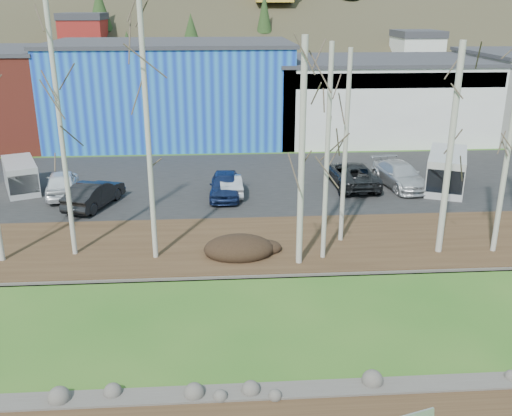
{
  "coord_description": "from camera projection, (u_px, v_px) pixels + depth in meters",
  "views": [
    {
      "loc": [
        -2.22,
        -11.45,
        11.34
      ],
      "look_at": [
        -0.52,
        13.01,
        2.5
      ],
      "focal_mm": 40.0,
      "sensor_mm": 36.0,
      "label": 1
    }
  ],
  "objects": [
    {
      "name": "dirt_strip",
      "position": [
        299.0,
        413.0,
        16.7
      ],
      "size": [
        80.0,
        1.8,
        0.03
      ],
      "primitive_type": "cube",
      "color": "#382616",
      "rests_on": "ground"
    },
    {
      "name": "car_2",
      "position": [
        225.0,
        185.0,
        34.68
      ],
      "size": [
        1.99,
        4.51,
        1.51
      ],
      "primitive_type": "imported",
      "rotation": [
        0.0,
        0.0,
        -0.05
      ],
      "color": "navy",
      "rests_on": "parking_lot"
    },
    {
      "name": "birch_2",
      "position": [
        148.0,
        135.0,
        24.68
      ],
      "size": [
        0.23,
        0.23,
        11.62
      ],
      "color": "beige",
      "rests_on": "far_bank"
    },
    {
      "name": "dirt_mound",
      "position": [
        239.0,
        248.0,
        26.86
      ],
      "size": [
        3.32,
        2.34,
        0.65
      ],
      "primitive_type": "ellipsoid",
      "color": "black",
      "rests_on": "far_bank"
    },
    {
      "name": "near_bank_rocks",
      "position": [
        295.0,
        392.0,
        17.65
      ],
      "size": [
        80.0,
        0.8,
        0.5
      ],
      "primitive_type": null,
      "color": "#47423D",
      "rests_on": "ground"
    },
    {
      "name": "van_grey",
      "position": [
        21.0,
        176.0,
        35.79
      ],
      "size": [
        3.29,
        4.63,
        1.87
      ],
      "rotation": [
        0.0,
        0.0,
        0.39
      ],
      "color": "silver",
      "rests_on": "parking_lot"
    },
    {
      "name": "car_4",
      "position": [
        352.0,
        174.0,
        36.79
      ],
      "size": [
        2.8,
        5.78,
        1.59
      ],
      "primitive_type": "imported",
      "rotation": [
        0.0,
        0.0,
        3.17
      ],
      "color": "#242527",
      "rests_on": "parking_lot"
    },
    {
      "name": "car_1",
      "position": [
        94.0,
        194.0,
        33.05
      ],
      "size": [
        3.06,
        4.9,
        1.52
      ],
      "primitive_type": "imported",
      "rotation": [
        0.0,
        0.0,
        2.8
      ],
      "color": "black",
      "rests_on": "parking_lot"
    },
    {
      "name": "birch_7",
      "position": [
        509.0,
        147.0,
        25.61
      ],
      "size": [
        0.24,
        0.24,
        10.19
      ],
      "color": "beige",
      "rests_on": "far_bank"
    },
    {
      "name": "birch_1",
      "position": [
        61.0,
        135.0,
        25.07
      ],
      "size": [
        0.22,
        0.22,
        11.46
      ],
      "color": "beige",
      "rests_on": "far_bank"
    },
    {
      "name": "birch_4",
      "position": [
        345.0,
        149.0,
        27.01
      ],
      "size": [
        0.22,
        0.22,
        9.32
      ],
      "color": "beige",
      "rests_on": "far_bank"
    },
    {
      "name": "car_3",
      "position": [
        230.0,
        184.0,
        35.23
      ],
      "size": [
        1.57,
        3.93,
        1.27
      ],
      "primitive_type": "imported",
      "rotation": [
        0.0,
        0.0,
        3.2
      ],
      "color": "silver",
      "rests_on": "parking_lot"
    },
    {
      "name": "birch_5",
      "position": [
        327.0,
        156.0,
        25.0
      ],
      "size": [
        0.21,
        0.21,
        9.72
      ],
      "color": "beige",
      "rests_on": "far_bank"
    },
    {
      "name": "far_bank_rocks",
      "position": [
        270.0,
        274.0,
        25.34
      ],
      "size": [
        80.0,
        0.8,
        0.46
      ],
      "primitive_type": null,
      "color": "#47423D",
      "rests_on": "ground"
    },
    {
      "name": "building_blue",
      "position": [
        172.0,
        91.0,
        49.53
      ],
      "size": [
        20.4,
        12.24,
        8.3
      ],
      "color": "#1537AC",
      "rests_on": "ground"
    },
    {
      "name": "car_5",
      "position": [
        400.0,
        175.0,
        36.64
      ],
      "size": [
        2.97,
        5.55,
        1.53
      ],
      "primitive_type": "imported",
      "rotation": [
        0.0,
        0.0,
        0.16
      ],
      "color": "#BBBBBD",
      "rests_on": "parking_lot"
    },
    {
      "name": "river",
      "position": [
        280.0,
        322.0,
        21.49
      ],
      "size": [
        80.0,
        8.0,
        0.9
      ],
      "primitive_type": null,
      "color": "black",
      "rests_on": "ground"
    },
    {
      "name": "building_white",
      "position": [
        375.0,
        97.0,
        50.94
      ],
      "size": [
        18.36,
        12.24,
        6.8
      ],
      "color": "silver",
      "rests_on": "ground"
    },
    {
      "name": "birch_6",
      "position": [
        450.0,
        152.0,
        25.62
      ],
      "size": [
        0.29,
        0.29,
        9.72
      ],
      "color": "beige",
      "rests_on": "far_bank"
    },
    {
      "name": "birch_3",
      "position": [
        302.0,
        156.0,
        24.4
      ],
      "size": [
        0.28,
        0.28,
        10.0
      ],
      "color": "beige",
      "rests_on": "far_bank"
    },
    {
      "name": "van_white",
      "position": [
        446.0,
        171.0,
        36.05
      ],
      "size": [
        4.14,
        5.74,
        2.32
      ],
      "rotation": [
        0.0,
        0.0,
        -0.41
      ],
      "color": "silver",
      "rests_on": "parking_lot"
    },
    {
      "name": "parking_lot",
      "position": [
        251.0,
        181.0,
        38.17
      ],
      "size": [
        80.0,
        14.0,
        0.14
      ],
      "primitive_type": "cube",
      "color": "black",
      "rests_on": "ground"
    },
    {
      "name": "car_0",
      "position": [
        62.0,
        183.0,
        34.93
      ],
      "size": [
        2.77,
        4.97,
        1.6
      ],
      "primitive_type": "imported",
      "rotation": [
        0.0,
        0.0,
        3.34
      ],
      "color": "white",
      "rests_on": "parking_lot"
    },
    {
      "name": "far_bank",
      "position": [
        264.0,
        243.0,
        28.32
      ],
      "size": [
        80.0,
        7.0,
        0.15
      ],
      "primitive_type": "cube",
      "color": "#382616",
      "rests_on": "ground"
    }
  ]
}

